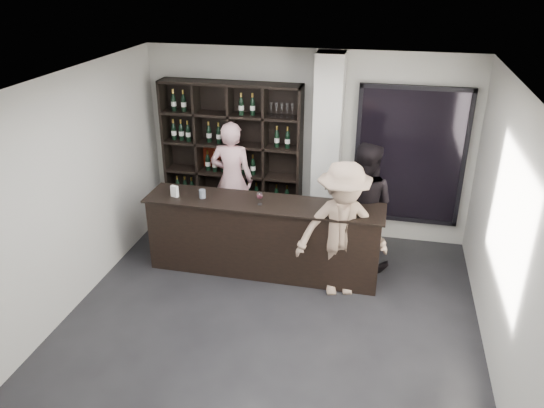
% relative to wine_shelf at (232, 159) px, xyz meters
% --- Properties ---
extents(floor, '(5.00, 5.50, 0.01)m').
position_rel_wine_shelf_xyz_m(floor, '(1.15, -2.57, -1.20)').
color(floor, black).
rests_on(floor, ground).
extents(wine_shelf, '(2.20, 0.35, 2.40)m').
position_rel_wine_shelf_xyz_m(wine_shelf, '(0.00, 0.00, 0.00)').
color(wine_shelf, black).
rests_on(wine_shelf, floor).
extents(structural_column, '(0.40, 0.40, 2.90)m').
position_rel_wine_shelf_xyz_m(structural_column, '(1.50, -0.10, 0.25)').
color(structural_column, silver).
rests_on(structural_column, floor).
extents(glass_panel, '(1.60, 0.08, 2.10)m').
position_rel_wine_shelf_xyz_m(glass_panel, '(2.70, 0.12, 0.20)').
color(glass_panel, black).
rests_on(glass_panel, floor).
extents(tasting_counter, '(3.26, 0.68, 1.07)m').
position_rel_wine_shelf_xyz_m(tasting_counter, '(0.80, -1.23, -0.66)').
color(tasting_counter, black).
rests_on(tasting_counter, floor).
extents(taster_pink, '(0.68, 0.45, 1.86)m').
position_rel_wine_shelf_xyz_m(taster_pink, '(0.05, -0.20, -0.27)').
color(taster_pink, '#FCBDC5').
rests_on(taster_pink, floor).
extents(taster_black, '(1.02, 0.87, 1.84)m').
position_rel_wine_shelf_xyz_m(taster_black, '(2.10, -0.72, -0.28)').
color(taster_black, black).
rests_on(taster_black, floor).
extents(customer, '(1.32, 0.98, 1.83)m').
position_rel_wine_shelf_xyz_m(customer, '(1.90, -1.52, -0.28)').
color(customer, '#8E7460').
rests_on(customer, floor).
extents(wine_glass, '(0.11, 0.11, 0.20)m').
position_rel_wine_shelf_xyz_m(wine_glass, '(0.77, -1.31, -0.03)').
color(wine_glass, white).
rests_on(wine_glass, tasting_counter).
extents(spit_cup, '(0.09, 0.09, 0.12)m').
position_rel_wine_shelf_xyz_m(spit_cup, '(-0.05, -1.27, -0.07)').
color(spit_cup, silver).
rests_on(spit_cup, tasting_counter).
extents(napkin_stack, '(0.14, 0.14, 0.02)m').
position_rel_wine_shelf_xyz_m(napkin_stack, '(1.72, -1.21, -0.12)').
color(napkin_stack, white).
rests_on(napkin_stack, tasting_counter).
extents(card_stand, '(0.12, 0.08, 0.16)m').
position_rel_wine_shelf_xyz_m(card_stand, '(-0.43, -1.31, -0.05)').
color(card_stand, white).
rests_on(card_stand, tasting_counter).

